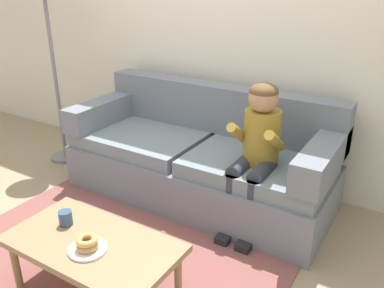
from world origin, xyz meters
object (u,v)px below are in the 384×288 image
object	(u,v)px
coffee_table	(93,248)
person_child	(257,144)
couch	(201,159)
mug	(66,218)
toy_controller	(104,225)
donut	(87,246)

from	to	relation	value
coffee_table	person_child	xyz separation A→B (m)	(0.48, 1.17, 0.32)
couch	coffee_table	world-z (taller)	couch
mug	toy_controller	distance (m)	0.68
couch	mug	world-z (taller)	couch
donut	mug	world-z (taller)	mug
person_child	mug	xyz separation A→B (m)	(-0.73, -1.12, -0.23)
mug	couch	bearing A→B (deg)	83.22
mug	person_child	bearing A→B (deg)	56.93
person_child	donut	size ratio (longest dim) A/B	9.18
toy_controller	couch	bearing A→B (deg)	60.12
person_child	mug	size ratio (longest dim) A/B	12.24
person_child	toy_controller	size ratio (longest dim) A/B	4.87
couch	coffee_table	xyz separation A→B (m)	(0.09, -1.37, 0.02)
couch	donut	bearing A→B (deg)	-84.80
donut	toy_controller	xyz separation A→B (m)	(-0.49, 0.61, -0.40)
coffee_table	donut	xyz separation A→B (m)	(0.04, -0.07, 0.07)
person_child	donut	bearing A→B (deg)	-109.73
couch	person_child	distance (m)	0.70
couch	coffee_table	distance (m)	1.37
couch	toy_controller	distance (m)	0.96
person_child	toy_controller	world-z (taller)	person_child
donut	couch	bearing A→B (deg)	95.20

